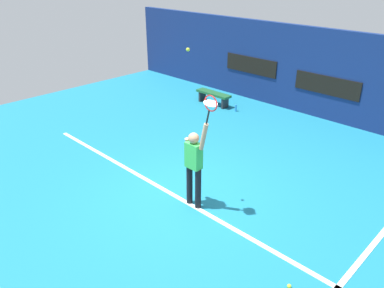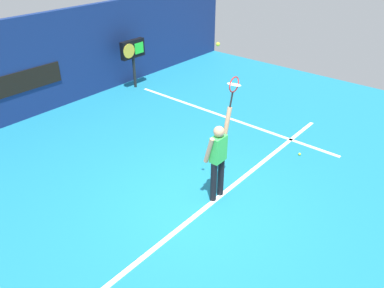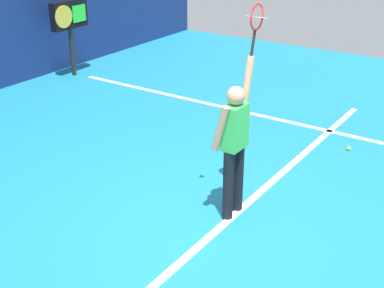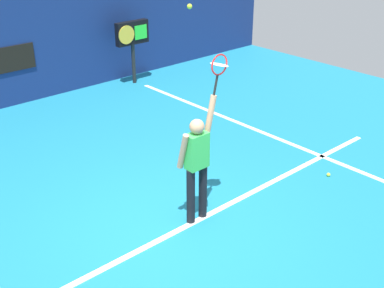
# 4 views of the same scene
# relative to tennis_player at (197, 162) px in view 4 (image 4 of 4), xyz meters

# --- Properties ---
(ground_plane) EXTENTS (18.00, 18.00, 0.00)m
(ground_plane) POSITION_rel_tennis_player_xyz_m (-0.43, 0.10, -1.01)
(ground_plane) COLOR teal
(court_baseline) EXTENTS (10.00, 0.10, 0.01)m
(court_baseline) POSITION_rel_tennis_player_xyz_m (-0.43, -0.05, -1.00)
(court_baseline) COLOR white
(court_baseline) RESTS_ON ground_plane
(court_sideline) EXTENTS (0.10, 7.00, 0.01)m
(court_sideline) POSITION_rel_tennis_player_xyz_m (3.26, 2.10, -1.00)
(court_sideline) COLOR white
(court_sideline) RESTS_ON ground_plane
(tennis_player) EXTENTS (0.62, 0.31, 1.99)m
(tennis_player) POSITION_rel_tennis_player_xyz_m (0.00, 0.00, 0.00)
(tennis_player) COLOR black
(tennis_player) RESTS_ON ground_plane
(tennis_racket) EXTENTS (0.38, 0.27, 0.63)m
(tennis_racket) POSITION_rel_tennis_player_xyz_m (0.41, -0.00, 1.37)
(tennis_racket) COLOR black
(tennis_ball) EXTENTS (0.07, 0.07, 0.07)m
(tennis_ball) POSITION_rel_tennis_player_xyz_m (-0.15, -0.01, 2.28)
(tennis_ball) COLOR #CCE033
(scoreboard_clock) EXTENTS (0.96, 0.20, 1.67)m
(scoreboard_clock) POSITION_rel_tennis_player_xyz_m (3.19, 6.00, 0.28)
(scoreboard_clock) COLOR black
(scoreboard_clock) RESTS_ON ground_plane
(spare_ball) EXTENTS (0.07, 0.07, 0.07)m
(spare_ball) POSITION_rel_tennis_player_xyz_m (2.69, -0.58, -0.98)
(spare_ball) COLOR #CCE033
(spare_ball) RESTS_ON ground_plane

